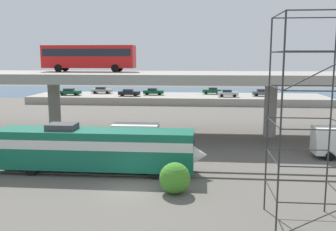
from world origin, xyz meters
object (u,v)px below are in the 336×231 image
object	(u,v)px
transit_bus_on_overpass	(89,56)
parked_car_2	(212,91)
service_truck_east	(127,137)
parked_car_4	(262,92)
parked_car_1	(228,93)
scaffolding_tower	(308,116)
parked_car_5	(153,91)
parked_car_0	(129,92)
parked_car_6	(70,92)
train_locomotive	(105,148)
parked_car_3	(102,90)

from	to	relation	value
transit_bus_on_overpass	parked_car_2	distance (m)	40.49
service_truck_east	parked_car_4	size ratio (longest dim) A/B	1.60
parked_car_4	parked_car_1	bearing A→B (deg)	-163.40
transit_bus_on_overpass	scaffolding_tower	bearing A→B (deg)	127.81
transit_bus_on_overpass	parked_car_1	distance (m)	37.20
service_truck_east	parked_car_1	xyz separation A→B (m)	(12.93, 41.80, 0.64)
transit_bus_on_overpass	parked_car_5	bearing A→B (deg)	-97.20
transit_bus_on_overpass	parked_car_0	xyz separation A→B (m)	(-0.69, 29.99, -7.61)
parked_car_4	parked_car_5	distance (m)	23.43
service_truck_east	parked_car_1	size ratio (longest dim) A/B	1.61
parked_car_6	train_locomotive	bearing A→B (deg)	-67.09
parked_car_4	parked_car_2	bearing A→B (deg)	162.12
scaffolding_tower	parked_car_3	size ratio (longest dim) A/B	2.60
service_truck_east	parked_car_0	distance (m)	42.24
train_locomotive	parked_car_3	distance (m)	55.08
scaffolding_tower	parked_car_4	size ratio (longest dim) A/B	2.85
transit_bus_on_overpass	service_truck_east	distance (m)	15.89
scaffolding_tower	parked_car_1	bearing A→B (deg)	90.56
train_locomotive	parked_car_6	world-z (taller)	train_locomotive
parked_car_3	parked_car_5	world-z (taller)	same
scaffolding_tower	parked_car_6	bearing A→B (deg)	121.15
parked_car_0	parked_car_2	bearing A→B (deg)	18.46
transit_bus_on_overpass	parked_car_3	xyz separation A→B (m)	(-8.00, 35.00, -7.61)
parked_car_0	parked_car_1	world-z (taller)	same
train_locomotive	service_truck_east	distance (m)	6.65
parked_car_5	parked_car_6	world-z (taller)	same
parked_car_2	parked_car_3	size ratio (longest dim) A/B	0.90
parked_car_3	parked_car_6	size ratio (longest dim) A/B	1.00
parked_car_0	parked_car_1	size ratio (longest dim) A/B	1.07
transit_bus_on_overpass	parked_car_6	xyz separation A→B (m)	(-13.83, 30.45, -7.61)
service_truck_east	parked_car_2	world-z (taller)	service_truck_east
transit_bus_on_overpass	parked_car_4	world-z (taller)	transit_bus_on_overpass
parked_car_0	parked_car_3	world-z (taller)	same
parked_car_1	parked_car_2	bearing A→B (deg)	118.93
parked_car_0	parked_car_2	xyz separation A→B (m)	(17.75, 5.93, -0.00)
parked_car_2	parked_car_5	xyz separation A→B (m)	(-12.91, -3.02, 0.00)
transit_bus_on_overpass	scaffolding_tower	world-z (taller)	scaffolding_tower
transit_bus_on_overpass	parked_car_0	world-z (taller)	transit_bus_on_overpass
train_locomotive	parked_car_4	world-z (taller)	train_locomotive
parked_car_1	parked_car_3	xyz separation A→B (m)	(-28.17, 4.68, 0.00)
parked_car_1	parked_car_4	distance (m)	7.74
scaffolding_tower	service_truck_east	bearing A→B (deg)	131.54
scaffolding_tower	parked_car_0	bearing A→B (deg)	110.69
parked_car_2	parked_car_6	bearing A→B (deg)	10.04
parked_car_1	parked_car_5	size ratio (longest dim) A/B	0.96
service_truck_east	parked_car_2	xyz separation A→B (m)	(9.83, 47.41, 0.64)
service_truck_east	parked_car_6	xyz separation A→B (m)	(-21.07, 41.94, 0.64)
transit_bus_on_overpass	parked_car_6	world-z (taller)	transit_bus_on_overpass
transit_bus_on_overpass	service_truck_east	bearing A→B (deg)	122.22
scaffolding_tower	parked_car_2	size ratio (longest dim) A/B	2.89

